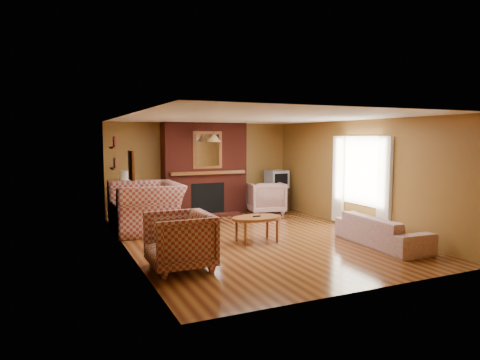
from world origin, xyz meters
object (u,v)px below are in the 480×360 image
fireplace (205,170)px  floral_sofa (382,231)px  plaid_armchair (180,241)px  crt_tv (277,179)px  side_table (127,212)px  tv_stand (276,199)px  coffee_table (257,219)px  plaid_loveseat (146,207)px  floral_armchair (266,198)px  table_lamp (127,183)px

fireplace → floral_sofa: 4.95m
plaid_armchair → crt_tv: (4.00, 4.12, 0.43)m
side_table → tv_stand: bearing=4.8°
floral_sofa → tv_stand: size_ratio=3.10×
coffee_table → tv_stand: 3.78m
fireplace → plaid_loveseat: size_ratio=1.48×
plaid_armchair → floral_armchair: size_ratio=1.04×
crt_tv → fireplace: bearing=174.7°
plaid_armchair → crt_tv: size_ratio=1.78×
fireplace → coffee_table: 3.36m
fireplace → plaid_loveseat: fireplace is taller
floral_armchair → floral_sofa: bearing=107.2°
floral_armchair → tv_stand: floral_armchair is taller
side_table → fireplace: bearing=14.3°
fireplace → table_lamp: size_ratio=3.61×
tv_stand → fireplace: bearing=173.5°
fireplace → side_table: fireplace is taller
side_table → coffee_table: bearing=-54.1°
fireplace → plaid_loveseat: (-1.85, -1.40, -0.66)m
side_table → crt_tv: crt_tv is taller
fireplace → tv_stand: (2.05, -0.18, -0.87)m
tv_stand → floral_armchair: bearing=-146.9°
plaid_loveseat → floral_sofa: 4.86m
floral_sofa → crt_tv: (0.15, 4.29, 0.58)m
coffee_table → table_lamp: (-1.99, 2.74, 0.52)m
plaid_armchair → table_lamp: 3.82m
table_lamp → crt_tv: bearing=4.7°
tv_stand → crt_tv: 0.56m
floral_sofa → crt_tv: size_ratio=3.56×
table_lamp → crt_tv: 4.17m
plaid_armchair → crt_tv: 5.76m
fireplace → tv_stand: size_ratio=3.84×
tv_stand → crt_tv: crt_tv is taller
coffee_table → plaid_armchair: bearing=-150.7°
fireplace → table_lamp: 2.18m
table_lamp → tv_stand: bearing=4.8°
table_lamp → floral_sofa: bearing=-44.6°
fireplace → crt_tv: 2.08m
plaid_loveseat → coffee_table: 2.56m
plaid_loveseat → plaid_armchair: plaid_loveseat is taller
table_lamp → side_table: bearing=0.0°
plaid_armchair → table_lamp: size_ratio=1.45×
plaid_loveseat → coffee_table: (1.74, -1.88, -0.08)m
plaid_armchair → coffee_table: (1.84, 1.03, 0.00)m
coffee_table → table_lamp: table_lamp is taller
table_lamp → crt_tv: size_ratio=1.22×
floral_armchair → table_lamp: table_lamp is taller
floral_sofa → coffee_table: bearing=61.9°
side_table → table_lamp: size_ratio=0.89×
side_table → tv_stand: (4.15, 0.35, 0.02)m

